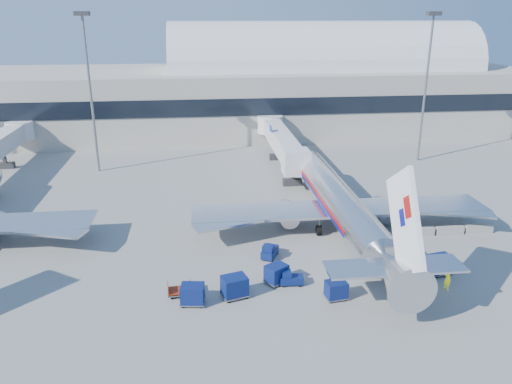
{
  "coord_description": "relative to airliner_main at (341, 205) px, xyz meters",
  "views": [
    {
      "loc": [
        -4.89,
        -43.92,
        22.21
      ],
      "look_at": [
        0.95,
        6.0,
        4.25
      ],
      "focal_mm": 35.0,
      "sensor_mm": 36.0,
      "label": 1
    }
  ],
  "objects": [
    {
      "name": "barrier_near",
      "position": [
        8.0,
        -2.51,
        -2.48
      ],
      "size": [
        3.0,
        0.55,
        0.9
      ],
      "primitive_type": "cube",
      "color": "#9E9E96",
      "rests_on": "ground"
    },
    {
      "name": "barrier_far",
      "position": [
        14.6,
        -2.51,
        -2.48
      ],
      "size": [
        3.0,
        0.55,
        0.9
      ],
      "primitive_type": "cube",
      "color": "#9E9E96",
      "rests_on": "ground"
    },
    {
      "name": "ground",
      "position": [
        -10.0,
        -4.51,
        -2.93
      ],
      "size": [
        260.0,
        260.0,
        0.0
      ],
      "primitive_type": "plane",
      "color": "gray",
      "rests_on": "ground"
    },
    {
      "name": "tug_left",
      "position": [
        -8.58,
        -5.59,
        -2.25
      ],
      "size": [
        2.04,
        2.54,
        1.48
      ],
      "rotation": [
        0.0,
        0.0,
        1.1
      ],
      "color": "#0A184E",
      "rests_on": "ground"
    },
    {
      "name": "cart_train_b",
      "position": [
        -12.45,
        -12.29,
        -1.93
      ],
      "size": [
        2.49,
        2.16,
        1.87
      ],
      "rotation": [
        0.0,
        0.0,
        0.29
      ],
      "color": "#0A184E",
      "rests_on": "ground"
    },
    {
      "name": "mast_west",
      "position": [
        -30.0,
        25.49,
        11.87
      ],
      "size": [
        2.0,
        1.2,
        22.6
      ],
      "color": "slate",
      "rests_on": "ground"
    },
    {
      "name": "cart_open_red",
      "position": [
        -16.97,
        -11.49,
        -2.55
      ],
      "size": [
        2.06,
        1.53,
        0.52
      ],
      "rotation": [
        0.0,
        0.0,
        0.08
      ],
      "color": "slate",
      "rests_on": "ground"
    },
    {
      "name": "cart_solo_far",
      "position": [
        6.27,
        -10.5,
        -1.97
      ],
      "size": [
        2.28,
        1.9,
        1.78
      ],
      "rotation": [
        0.0,
        0.0,
        0.19
      ],
      "color": "#0A184E",
      "rests_on": "ground"
    },
    {
      "name": "ramp_worker",
      "position": [
        5.67,
        -13.13,
        -2.0
      ],
      "size": [
        0.62,
        0.78,
        1.86
      ],
      "primitive_type": "imported",
      "rotation": [
        0.0,
        0.0,
        1.87
      ],
      "color": "#EDFF1A",
      "rests_on": "ground"
    },
    {
      "name": "mast_east",
      "position": [
        20.0,
        25.49,
        11.87
      ],
      "size": [
        2.0,
        1.2,
        22.6
      ],
      "color": "slate",
      "rests_on": "ground"
    },
    {
      "name": "jetbridge_near",
      "position": [
        -2.4,
        26.3,
        1.0
      ],
      "size": [
        4.4,
        27.5,
        6.25
      ],
      "color": "silver",
      "rests_on": "ground"
    },
    {
      "name": "terminal",
      "position": [
        -23.6,
        51.46,
        4.6
      ],
      "size": [
        170.0,
        28.15,
        21.0
      ],
      "color": "#B2AA9E",
      "rests_on": "ground"
    },
    {
      "name": "tug_lead",
      "position": [
        -7.47,
        -10.84,
        -2.32
      ],
      "size": [
        2.08,
        1.13,
        1.32
      ],
      "rotation": [
        0.0,
        0.0,
        -0.06
      ],
      "color": "#0A184E",
      "rests_on": "ground"
    },
    {
      "name": "tug_right",
      "position": [
        2.12,
        -10.07,
        -2.27
      ],
      "size": [
        2.22,
        2.4,
        1.43
      ],
      "rotation": [
        0.0,
        0.0,
        -0.9
      ],
      "color": "#0A184E",
      "rests_on": "ground"
    },
    {
      "name": "barrier_mid",
      "position": [
        11.3,
        -2.51,
        -2.48
      ],
      "size": [
        3.0,
        0.55,
        0.9
      ],
      "primitive_type": "cube",
      "color": "#9E9E96",
      "rests_on": "ground"
    },
    {
      "name": "airliner_main",
      "position": [
        0.0,
        0.0,
        0.0
      ],
      "size": [
        32.0,
        37.26,
        12.07
      ],
      "color": "silver",
      "rests_on": "ground"
    },
    {
      "name": "cart_train_a",
      "position": [
        -8.64,
        -10.37,
        -2.03
      ],
      "size": [
        2.39,
        2.28,
        1.68
      ],
      "rotation": [
        0.0,
        0.0,
        0.6
      ],
      "color": "#0A184E",
      "rests_on": "ground"
    },
    {
      "name": "cart_solo_near",
      "position": [
        -4.16,
        -13.55,
        -2.09
      ],
      "size": [
        1.94,
        1.59,
        1.56
      ],
      "rotation": [
        0.0,
        0.0,
        0.14
      ],
      "color": "#0A184E",
      "rests_on": "ground"
    },
    {
      "name": "cart_train_c",
      "position": [
        -15.9,
        -12.99,
        -2.01
      ],
      "size": [
        2.13,
        1.73,
        1.72
      ],
      "rotation": [
        0.0,
        0.0,
        -0.14
      ],
      "color": "#0A184E",
      "rests_on": "ground"
    }
  ]
}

